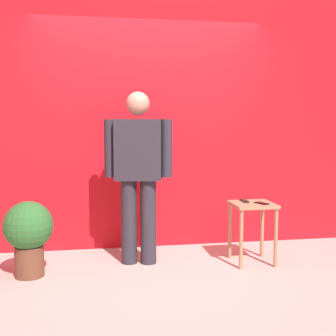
# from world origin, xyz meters

# --- Properties ---
(ground_plane) EXTENTS (12.00, 12.00, 0.00)m
(ground_plane) POSITION_xyz_m (0.00, 0.00, 0.00)
(ground_plane) COLOR #B7B2A8
(back_wall_red) EXTENTS (5.27, 0.12, 2.79)m
(back_wall_red) POSITION_xyz_m (0.00, 1.28, 1.40)
(back_wall_red) COLOR red
(back_wall_red) RESTS_ON ground_plane
(standing_person) EXTENTS (0.67, 0.31, 1.68)m
(standing_person) POSITION_xyz_m (-0.18, 0.65, 0.94)
(standing_person) COLOR #2D2D38
(standing_person) RESTS_ON ground_plane
(side_table) EXTENTS (0.41, 0.41, 0.60)m
(side_table) POSITION_xyz_m (0.93, 0.47, 0.47)
(side_table) COLOR tan
(side_table) RESTS_ON ground_plane
(cell_phone) EXTENTS (0.12, 0.16, 0.01)m
(cell_phone) POSITION_xyz_m (1.00, 0.41, 0.61)
(cell_phone) COLOR black
(cell_phone) RESTS_ON side_table
(tv_remote) EXTENTS (0.05, 0.17, 0.02)m
(tv_remote) POSITION_xyz_m (0.87, 0.54, 0.61)
(tv_remote) COLOR black
(tv_remote) RESTS_ON side_table
(potted_plant) EXTENTS (0.44, 0.44, 0.69)m
(potted_plant) POSITION_xyz_m (-1.20, 0.42, 0.41)
(potted_plant) COLOR brown
(potted_plant) RESTS_ON ground_plane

